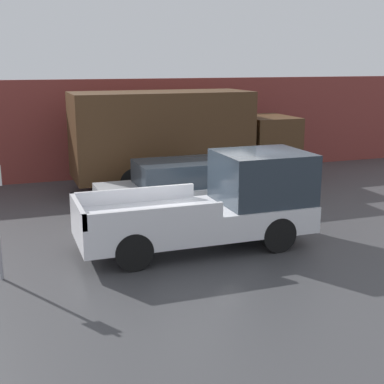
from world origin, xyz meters
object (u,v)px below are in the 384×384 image
newspaper_box (173,160)px  car (176,187)px  pickup_truck (220,204)px  delivery_truck (179,136)px

newspaper_box → car: bearing=-106.5°
pickup_truck → newspaper_box: pickup_truck is taller
newspaper_box → delivery_truck: bearing=-101.5°
pickup_truck → car: (-0.13, 2.89, -0.24)m
car → delivery_truck: bearing=70.3°
car → newspaper_box: car is taller
delivery_truck → newspaper_box: bearing=78.5°
newspaper_box → pickup_truck: bearing=-99.9°
pickup_truck → newspaper_box: bearing=80.1°
pickup_truck → newspaper_box: 8.25m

